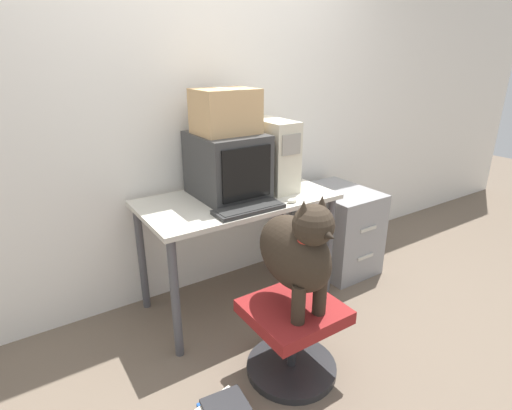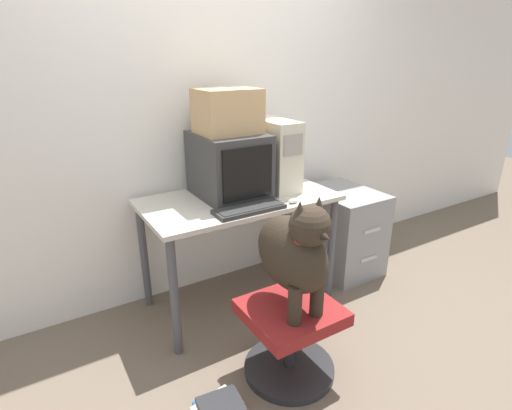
{
  "view_description": "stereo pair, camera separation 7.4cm",
  "coord_description": "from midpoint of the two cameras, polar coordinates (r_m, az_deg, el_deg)",
  "views": [
    {
      "loc": [
        -1.24,
        -1.77,
        1.64
      ],
      "look_at": [
        -0.07,
        0.01,
        0.84
      ],
      "focal_mm": 28.0,
      "sensor_mm": 36.0,
      "label": 1
    },
    {
      "loc": [
        -1.18,
        -1.81,
        1.64
      ],
      "look_at": [
        -0.07,
        0.01,
        0.84
      ],
      "focal_mm": 28.0,
      "sensor_mm": 36.0,
      "label": 2
    }
  ],
  "objects": [
    {
      "name": "crt_monitor",
      "position": [
        2.58,
        -3.04,
        5.74
      ],
      "size": [
        0.41,
        0.49,
        0.41
      ],
      "color": "#383838",
      "rests_on": "desk"
    },
    {
      "name": "desk",
      "position": [
        2.63,
        -1.67,
        -1.04
      ],
      "size": [
        1.25,
        0.67,
        0.78
      ],
      "color": "beige",
      "rests_on": "ground_plane"
    },
    {
      "name": "dog",
      "position": [
        1.97,
        6.65,
        -6.52
      ],
      "size": [
        0.25,
        0.51,
        0.63
      ],
      "color": "#33281E",
      "rests_on": "office_chair"
    },
    {
      "name": "filing_cabinet",
      "position": [
        3.28,
        12.73,
        -3.53
      ],
      "size": [
        0.46,
        0.62,
        0.66
      ],
      "color": "gray",
      "rests_on": "ground_plane"
    },
    {
      "name": "computer_mouse",
      "position": [
        2.5,
        6.19,
        0.58
      ],
      "size": [
        0.07,
        0.04,
        0.03
      ],
      "color": "beige",
      "rests_on": "desk"
    },
    {
      "name": "keyboard",
      "position": [
        2.36,
        -0.07,
        -0.55
      ],
      "size": [
        0.43,
        0.16,
        0.03
      ],
      "color": "#2D2D2D",
      "rests_on": "desk"
    },
    {
      "name": "office_chair",
      "position": [
        2.26,
        5.89,
        -18.07
      ],
      "size": [
        0.5,
        0.5,
        0.42
      ],
      "color": "#262628",
      "rests_on": "ground_plane"
    },
    {
      "name": "ground_plane",
      "position": [
        2.71,
        2.17,
        -16.68
      ],
      "size": [
        12.0,
        12.0,
        0.0
      ],
      "primitive_type": "plane",
      "color": "#6B5B4C"
    },
    {
      "name": "pc_tower",
      "position": [
        2.75,
        3.04,
        7.33
      ],
      "size": [
        0.19,
        0.49,
        0.47
      ],
      "color": "beige",
      "rests_on": "desk"
    },
    {
      "name": "wall_back",
      "position": [
        2.82,
        -5.97,
        13.52
      ],
      "size": [
        8.0,
        0.05,
        2.6
      ],
      "color": "white",
      "rests_on": "ground_plane"
    },
    {
      "name": "book_stack_floor",
      "position": [
        2.17,
        -4.13,
        -27.03
      ],
      "size": [
        0.25,
        0.21,
        0.08
      ],
      "color": "gold",
      "rests_on": "ground_plane"
    },
    {
      "name": "cardboard_box",
      "position": [
        2.52,
        -3.23,
        13.24
      ],
      "size": [
        0.37,
        0.29,
        0.27
      ],
      "color": "tan",
      "rests_on": "crt_monitor"
    }
  ]
}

